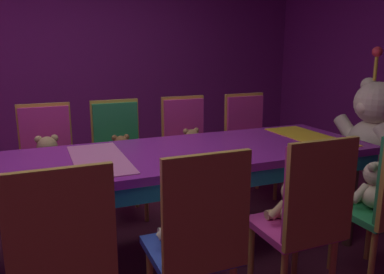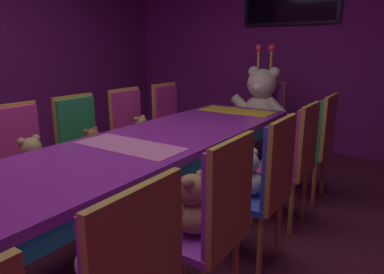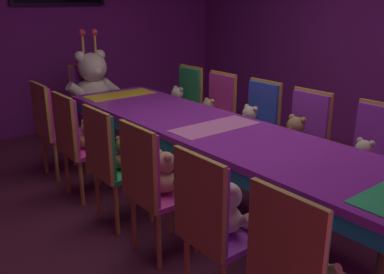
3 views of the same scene
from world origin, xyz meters
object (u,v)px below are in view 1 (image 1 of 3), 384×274
king_teddy_bear (373,127)px  teddy_left_3 (122,153)px  chair_left_2 (47,153)px  teddy_right_5 (374,188)px  chair_left_3 (118,146)px  chair_left_4 (186,139)px  teddy_right_4 (292,204)px  chair_left_5 (247,134)px  chair_right_2 (63,254)px  teddy_right_2 (60,238)px  teddy_left_4 (192,145)px  teddy_right_3 (188,221)px  chair_right_4 (309,210)px  banquet_table (100,172)px  chair_right_3 (200,232)px  teddy_left_2 (48,158)px

king_teddy_bear → teddy_left_3: bearing=-19.8°
chair_left_2 → teddy_right_5: chair_left_2 is taller
chair_left_3 → chair_left_4: 0.63m
chair_left_2 → teddy_right_4: bearing=37.7°
chair_left_5 → chair_right_2: same height
teddy_right_2 → teddy_right_5: size_ratio=1.08×
teddy_left_4 → teddy_right_4: size_ratio=1.03×
teddy_left_3 → teddy_right_3: size_ratio=0.88×
teddy_left_3 → chair_right_4: 1.69m
banquet_table → chair_left_3: 0.90m
teddy_left_3 → teddy_left_4: size_ratio=0.99×
chair_left_4 → teddy_right_4: bearing=0.3°
teddy_left_3 → teddy_right_5: 1.89m
teddy_right_3 → teddy_right_5: 1.22m
chair_left_3 → king_teddy_bear: king_teddy_bear is taller
teddy_left_4 → teddy_right_3: teddy_right_3 is taller
chair_right_3 → teddy_right_4: bearing=-76.3°
chair_right_4 → teddy_right_4: chair_right_4 is taller
chair_left_4 → teddy_right_4: 1.57m
chair_right_4 → chair_right_3: bearing=90.9°
chair_right_3 → teddy_right_5: size_ratio=3.11×
banquet_table → teddy_right_2: teddy_right_2 is taller
teddy_right_3 → teddy_right_4: (-0.01, 0.62, -0.02)m
chair_left_5 → banquet_table: bearing=-61.6°
chair_right_3 → teddy_left_2: bearing=20.4°
chair_left_2 → teddy_right_3: bearing=20.4°
teddy_left_4 → king_teddy_bear: (0.71, 1.35, 0.19)m
chair_left_3 → chair_left_4: (-0.00, 0.63, 0.00)m
chair_right_2 → king_teddy_bear: 2.69m
teddy_left_2 → chair_right_4: bearing=37.7°
chair_left_3 → chair_left_5: (0.02, 1.26, 0.00)m
chair_left_3 → teddy_left_4: 0.64m
chair_left_3 → king_teddy_bear: bearing=66.7°
chair_left_5 → teddy_right_5: chair_left_5 is taller
chair_left_2 → teddy_right_4: size_ratio=3.59×
chair_left_3 → teddy_left_3: bearing=0.0°
chair_right_2 → teddy_right_5: bearing=-86.5°
teddy_left_3 → teddy_right_5: (1.44, 1.23, 0.02)m
teddy_right_4 → teddy_right_5: 0.59m
banquet_table → teddy_left_2: teddy_left_2 is taller
chair_right_2 → teddy_right_2: (-0.15, -0.00, 0.00)m
banquet_table → chair_right_4: bearing=47.2°
banquet_table → teddy_left_2: 0.76m
chair_left_2 → chair_left_5: size_ratio=1.00×
chair_left_5 → king_teddy_bear: 1.11m
teddy_right_4 → king_teddy_bear: (-0.71, 1.34, 0.20)m
chair_left_2 → teddy_left_2: (0.15, -0.00, -0.01)m
chair_right_3 → teddy_right_3: 0.15m
chair_left_2 → chair_right_4: size_ratio=1.00×
teddy_right_3 → teddy_right_5: (0.00, 1.22, 0.00)m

